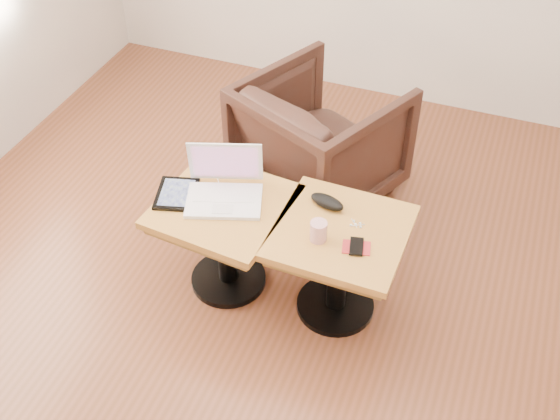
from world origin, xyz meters
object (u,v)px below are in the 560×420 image
(side_table_left, at_px, (225,224))
(armchair, at_px, (320,140))
(side_table_right, at_px, (339,251))
(striped_cup, at_px, (318,231))
(laptop, at_px, (224,188))

(side_table_left, distance_m, armchair, 0.90)
(side_table_right, relative_size, striped_cup, 6.15)
(side_table_left, bearing_deg, laptop, 110.74)
(side_table_right, relative_size, laptop, 1.42)
(laptop, bearing_deg, striped_cup, -32.25)
(striped_cup, xyz_separation_m, armchair, (-0.30, 0.95, -0.22))
(side_table_left, xyz_separation_m, striped_cup, (0.50, -0.07, 0.18))
(armchair, bearing_deg, striped_cup, 132.20)
(laptop, bearing_deg, side_table_left, -93.84)
(laptop, distance_m, armchair, 0.88)
(side_table_right, distance_m, armchair, 0.93)
(side_table_right, height_order, armchair, armchair)
(striped_cup, bearing_deg, armchair, 107.30)
(side_table_left, bearing_deg, side_table_right, 8.34)
(striped_cup, bearing_deg, side_table_right, 50.48)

